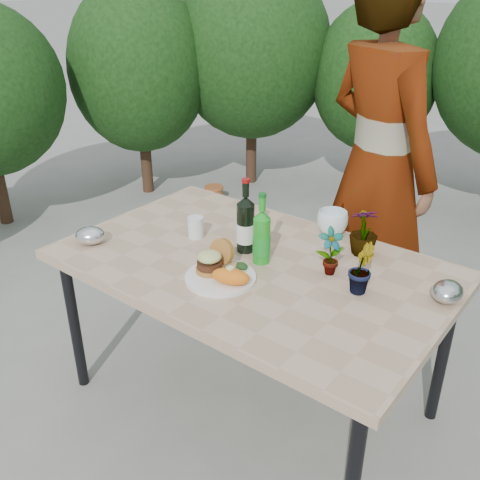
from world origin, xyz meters
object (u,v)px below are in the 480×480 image
Objects in this scene: wine_bottle at (246,225)px; person at (378,167)px; patio_table at (252,273)px; dinner_plate at (220,278)px.

person is (0.23, 0.76, 0.10)m from wine_bottle.
patio_table is 0.88m from person.
wine_bottle is 0.80m from person.
person is at bearing 79.42° from patio_table.
dinner_plate is at bearing -92.59° from patio_table.
wine_bottle is 0.17× the size of person.
person is (0.15, 0.82, 0.28)m from patio_table.
patio_table is at bearing 87.41° from dinner_plate.
wine_bottle is at bearing 97.44° from person.
dinner_plate is 0.86× the size of wine_bottle.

